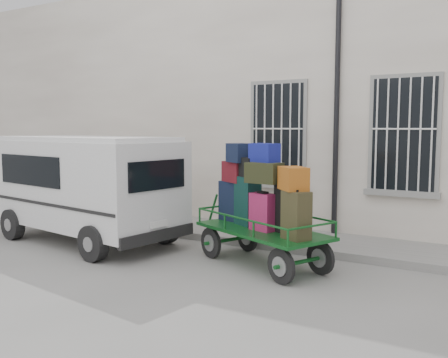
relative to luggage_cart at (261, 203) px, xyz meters
name	(u,v)px	position (x,y,z in m)	size (l,w,h in m)	color
ground	(226,266)	(-0.48, -0.37, -1.09)	(80.00, 80.00, 0.00)	slate
building	(333,104)	(-0.48, 5.13, 1.91)	(24.00, 5.15, 6.00)	beige
sidewalk	(279,238)	(-0.48, 1.83, -1.02)	(24.00, 1.70, 0.15)	slate
luggage_cart	(261,203)	(0.00, 0.00, 0.00)	(2.91, 2.02, 2.12)	black
van	(86,182)	(-3.94, -0.24, 0.17)	(4.58, 2.48, 2.20)	white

